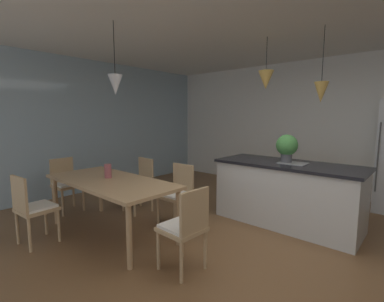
# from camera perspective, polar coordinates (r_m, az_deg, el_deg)

# --- Properties ---
(ground_plane) EXTENTS (10.00, 8.40, 0.04)m
(ground_plane) POSITION_cam_1_polar(r_m,az_deg,el_deg) (3.28, 14.54, -21.76)
(ground_plane) COLOR brown
(wall_back_kitchen) EXTENTS (10.00, 0.12, 2.70)m
(wall_back_kitchen) POSITION_cam_1_polar(r_m,az_deg,el_deg) (5.98, 29.39, 4.35)
(wall_back_kitchen) COLOR white
(wall_back_kitchen) RESTS_ON ground_plane
(window_wall_left_glazing) EXTENTS (0.06, 8.40, 2.70)m
(window_wall_left_glazing) POSITION_cam_1_polar(r_m,az_deg,el_deg) (5.92, -22.68, 4.71)
(window_wall_left_glazing) COLOR #9EB7C6
(window_wall_left_glazing) RESTS_ON ground_plane
(dining_table) EXTENTS (1.95, 0.87, 0.73)m
(dining_table) POSITION_cam_1_polar(r_m,az_deg,el_deg) (3.74, -16.80, -6.82)
(dining_table) COLOR tan
(dining_table) RESTS_ON ground_plane
(chair_kitchen_end) EXTENTS (0.42, 0.42, 0.87)m
(chair_kitchen_end) POSITION_cam_1_polar(r_m,az_deg,el_deg) (2.80, -1.43, -15.55)
(chair_kitchen_end) COLOR tan
(chair_kitchen_end) RESTS_ON ground_plane
(chair_far_right) EXTENTS (0.42, 0.42, 0.87)m
(chair_far_right) POSITION_cam_1_polar(r_m,az_deg,el_deg) (3.94, -3.13, -8.70)
(chair_far_right) COLOR tan
(chair_far_right) RESTS_ON ground_plane
(chair_window_end) EXTENTS (0.41, 0.41, 0.87)m
(chair_window_end) POSITION_cam_1_polar(r_m,az_deg,el_deg) (4.96, -25.00, -6.05)
(chair_window_end) COLOR tan
(chair_window_end) RESTS_ON ground_plane
(chair_near_left) EXTENTS (0.43, 0.43, 0.87)m
(chair_near_left) POSITION_cam_1_polar(r_m,az_deg,el_deg) (3.86, -30.60, -10.10)
(chair_near_left) COLOR tan
(chair_near_left) RESTS_ON ground_plane
(chair_far_left) EXTENTS (0.42, 0.42, 0.87)m
(chair_far_left) POSITION_cam_1_polar(r_m,az_deg,el_deg) (4.58, -10.98, -6.55)
(chair_far_left) COLOR tan
(chair_far_left) RESTS_ON ground_plane
(kitchen_island) EXTENTS (2.00, 0.84, 0.91)m
(kitchen_island) POSITION_cam_1_polar(r_m,az_deg,el_deg) (4.20, 19.34, -8.29)
(kitchen_island) COLOR silver
(kitchen_island) RESTS_ON ground_plane
(pendant_over_table) EXTENTS (0.18, 0.18, 0.88)m
(pendant_over_table) POSITION_cam_1_polar(r_m,az_deg,el_deg) (3.54, -15.85, 13.30)
(pendant_over_table) COLOR black
(pendant_over_island_main) EXTENTS (0.23, 0.23, 0.74)m
(pendant_over_island_main) POSITION_cam_1_polar(r_m,az_deg,el_deg) (4.25, 15.29, 14.25)
(pendant_over_island_main) COLOR black
(pendant_over_island_aux) EXTENTS (0.18, 0.18, 0.96)m
(pendant_over_island_aux) POSITION_cam_1_polar(r_m,az_deg,el_deg) (3.94, 25.56, 11.15)
(pendant_over_island_aux) COLOR black
(potted_plant_on_island) EXTENTS (0.30, 0.30, 0.41)m
(potted_plant_on_island) POSITION_cam_1_polar(r_m,az_deg,el_deg) (4.09, 19.36, 0.92)
(potted_plant_on_island) COLOR #4C4C51
(potted_plant_on_island) RESTS_ON kitchen_island
(vase_on_dining_table) EXTENTS (0.09, 0.09, 0.19)m
(vase_on_dining_table) POSITION_cam_1_polar(r_m,az_deg,el_deg) (3.84, -17.31, -4.03)
(vase_on_dining_table) COLOR #994C51
(vase_on_dining_table) RESTS_ON dining_table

